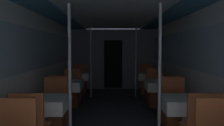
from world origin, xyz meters
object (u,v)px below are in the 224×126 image
(support_pole_left_3, at_px, (90,62))
(dining_table_right_1, at_px, (184,105))
(dining_table_left_3, at_px, (77,77))
(chair_right_far_1, at_px, (173,114))
(chair_left_far_1, at_px, (53,115))
(dining_table_right_3, at_px, (148,77))
(chair_right_near_2, at_px, (166,106))
(dining_table_left_2, at_px, (65,86))
(dining_table_right_2, at_px, (160,86))
(dining_table_left_1, at_px, (43,105))
(support_pole_left_1, at_px, (69,75))
(chair_left_far_2, at_px, (70,95))
(chair_right_far_3, at_px, (145,84))
(chair_left_near_2, at_px, (60,106))
(support_pole_right_1, at_px, (158,75))
(support_pole_right_3, at_px, (135,62))
(chair_right_far_2, at_px, (155,95))
(chair_left_near_3, at_px, (74,91))
(chair_right_near_3, at_px, (151,90))
(chair_left_far_3, at_px, (79,84))

(support_pole_left_3, xyz_separation_m, dining_table_right_1, (1.72, -3.68, -0.45))
(dining_table_left_3, xyz_separation_m, chair_right_far_1, (2.11, -3.06, -0.31))
(chair_left_far_1, relative_size, support_pole_left_3, 0.44)
(chair_left_far_1, height_order, dining_table_right_3, chair_left_far_1)
(dining_table_left_3, relative_size, chair_right_near_2, 0.78)
(dining_table_left_2, distance_m, dining_table_right_2, 2.11)
(dining_table_left_1, bearing_deg, support_pole_left_1, 0.00)
(support_pole_left_1, bearing_deg, dining_table_left_2, 101.90)
(dining_table_right_1, bearing_deg, support_pole_left_3, 115.07)
(chair_left_far_2, bearing_deg, chair_right_far_3, -138.90)
(chair_left_far_1, bearing_deg, dining_table_left_1, 90.00)
(dining_table_left_2, bearing_deg, chair_left_near_2, -90.00)
(dining_table_left_1, distance_m, support_pole_left_1, 0.59)
(chair_left_far_1, xyz_separation_m, support_pole_right_1, (1.72, -0.61, 0.76))
(support_pole_right_3, bearing_deg, chair_right_far_2, -72.45)
(dining_table_left_2, relative_size, support_pole_right_3, 0.34)
(chair_left_near_3, xyz_separation_m, support_pole_left_3, (0.39, 0.61, 0.76))
(chair_right_far_2, bearing_deg, chair_right_far_1, 90.00)
(chair_left_far_1, bearing_deg, dining_table_right_2, -149.82)
(support_pole_left_3, bearing_deg, dining_table_right_2, -46.91)
(support_pole_left_3, height_order, chair_right_near_3, support_pole_left_3)
(dining_table_left_2, distance_m, support_pole_right_1, 2.56)
(chair_left_far_2, height_order, chair_right_far_1, same)
(dining_table_left_2, bearing_deg, chair_left_far_2, 90.00)
(chair_left_far_1, height_order, chair_left_far_3, same)
(support_pole_right_1, bearing_deg, chair_right_near_2, 72.45)
(dining_table_left_1, relative_size, support_pole_right_1, 0.34)
(dining_table_left_3, distance_m, chair_right_near_2, 3.25)
(dining_table_right_1, distance_m, chair_right_near_2, 1.26)
(chair_right_near_2, bearing_deg, dining_table_left_3, 130.68)
(chair_left_far_2, bearing_deg, chair_left_far_1, 90.00)
(chair_left_near_2, xyz_separation_m, chair_right_far_2, (2.11, 1.23, 0.00))
(chair_left_far_1, relative_size, support_pole_right_1, 0.44)
(dining_table_left_3, bearing_deg, chair_left_far_1, -90.00)
(chair_left_near_2, distance_m, support_pole_left_3, 2.59)
(chair_left_far_2, height_order, dining_table_right_3, chair_left_far_2)
(dining_table_left_1, bearing_deg, support_pole_right_1, 0.00)
(chair_left_near_3, bearing_deg, chair_right_near_2, -41.10)
(chair_right_far_1, bearing_deg, chair_right_near_3, -90.00)
(dining_table_left_2, distance_m, chair_left_far_2, 0.69)
(dining_table_left_1, bearing_deg, dining_table_left_2, 90.00)
(dining_table_left_3, bearing_deg, chair_right_far_1, -55.48)
(chair_left_near_2, relative_size, support_pole_right_3, 0.44)
(chair_left_far_2, bearing_deg, chair_right_near_3, -163.80)
(chair_left_near_2, height_order, dining_table_left_3, chair_left_near_2)
(dining_table_right_1, bearing_deg, chair_left_far_1, 163.78)
(chair_right_far_3, bearing_deg, dining_table_right_3, 90.00)
(dining_table_left_1, bearing_deg, support_pole_left_3, 83.98)
(dining_table_right_3, bearing_deg, dining_table_left_2, -138.90)
(dining_table_left_2, distance_m, support_pole_left_3, 1.93)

